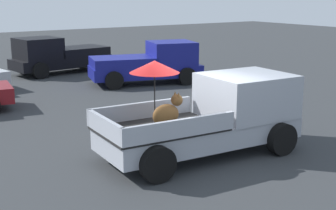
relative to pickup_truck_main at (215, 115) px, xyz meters
name	(u,v)px	position (x,y,z in m)	size (l,w,h in m)	color
ground_plane	(200,155)	(-0.44, 0.02, -0.97)	(80.00, 80.00, 0.00)	#2D3033
pickup_truck_main	(215,115)	(0.00, 0.00, 0.00)	(5.16, 2.50, 2.40)	black
pickup_truck_red	(57,55)	(1.20, 13.69, -0.09)	(4.98, 2.63, 1.80)	black
pickup_truck_far	(150,63)	(3.59, 8.87, -0.09)	(5.11, 3.17, 1.80)	black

